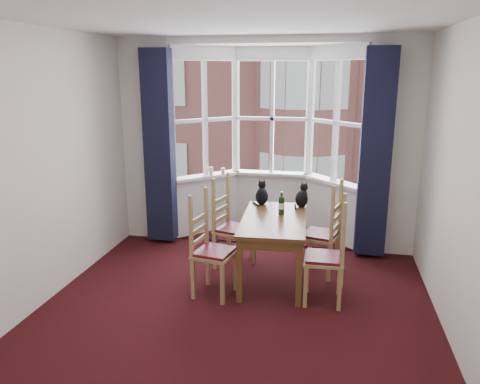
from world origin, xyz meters
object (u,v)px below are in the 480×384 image
(chair_right_near, at_px, (333,260))
(chair_left_near, at_px, (207,252))
(cat_right, at_px, (302,197))
(chair_left_far, at_px, (228,229))
(cat_left, at_px, (262,195))
(candle_tall, at_px, (211,171))
(candle_short, at_px, (223,172))
(chair_right_far, at_px, (328,237))
(dining_table, at_px, (274,226))
(wine_bottle, at_px, (281,204))

(chair_right_near, bearing_deg, chair_left_near, -177.56)
(chair_left_near, relative_size, cat_right, 3.06)
(chair_left_far, bearing_deg, cat_left, 33.52)
(candle_tall, relative_size, candle_short, 1.13)
(chair_right_far, relative_size, candle_short, 8.19)
(chair_left_near, distance_m, chair_right_far, 1.47)
(chair_left_far, distance_m, chair_right_far, 1.21)
(dining_table, bearing_deg, chair_left_near, -143.44)
(cat_right, bearing_deg, chair_right_far, -40.08)
(cat_left, bearing_deg, chair_left_far, -146.48)
(wine_bottle, bearing_deg, chair_right_far, 9.64)
(dining_table, distance_m, wine_bottle, 0.28)
(wine_bottle, height_order, candle_tall, wine_bottle)
(chair_right_near, distance_m, candle_short, 2.57)
(chair_left_far, xyz_separation_m, chair_right_near, (1.28, -0.73, 0.00))
(wine_bottle, height_order, candle_short, wine_bottle)
(dining_table, xyz_separation_m, candle_short, (-0.95, 1.51, 0.28))
(candle_tall, distance_m, candle_short, 0.18)
(chair_left_far, height_order, chair_right_far, same)
(cat_right, distance_m, wine_bottle, 0.43)
(dining_table, xyz_separation_m, chair_left_far, (-0.61, 0.29, -0.18))
(dining_table, xyz_separation_m, wine_bottle, (0.06, 0.16, 0.22))
(wine_bottle, bearing_deg, chair_left_far, 168.79)
(chair_left_near, bearing_deg, candle_short, 98.17)
(chair_left_far, bearing_deg, chair_right_near, -29.59)
(dining_table, distance_m, cat_right, 0.63)
(chair_left_near, relative_size, chair_right_near, 1.00)
(chair_left_near, bearing_deg, chair_right_far, 30.35)
(candle_short, bearing_deg, cat_right, -38.68)
(dining_table, height_order, chair_left_far, chair_left_far)
(dining_table, xyz_separation_m, candle_tall, (-1.12, 1.48, 0.29))
(cat_right, xyz_separation_m, candle_short, (-1.22, 0.98, 0.07))
(dining_table, distance_m, chair_left_far, 0.70)
(candle_short, bearing_deg, chair_left_far, -74.40)
(chair_right_far, bearing_deg, cat_right, 139.92)
(chair_left_near, xyz_separation_m, chair_left_far, (0.05, 0.78, 0.00))
(cat_left, bearing_deg, candle_short, 126.90)
(chair_left_far, bearing_deg, chair_left_near, -93.85)
(chair_left_far, relative_size, cat_right, 3.06)
(chair_left_far, height_order, wine_bottle, wine_bottle)
(chair_right_far, xyz_separation_m, candle_tall, (-1.73, 1.23, 0.46))
(cat_left, xyz_separation_m, candle_short, (-0.72, 0.96, 0.06))
(chair_right_near, bearing_deg, cat_right, 112.38)
(cat_left, bearing_deg, cat_right, -1.63)
(chair_right_far, bearing_deg, dining_table, -157.44)
(dining_table, bearing_deg, wine_bottle, 68.53)
(cat_left, distance_m, cat_right, 0.50)
(candle_short, bearing_deg, chair_left_near, -81.83)
(chair_left_near, distance_m, chair_right_near, 1.33)
(chair_right_far, bearing_deg, candle_tall, 144.60)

